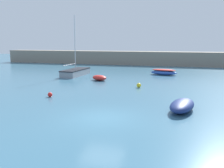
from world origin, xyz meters
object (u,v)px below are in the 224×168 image
(fishing_dinghy_green, at_px, (99,78))
(rowboat_with_red_cover, at_px, (164,72))
(rowboat_white_midwater, at_px, (182,105))
(mooring_buoy_yellow, at_px, (139,85))
(sailboat_tall_mast, at_px, (76,72))
(mooring_buoy_red, at_px, (50,95))

(fishing_dinghy_green, height_order, rowboat_with_red_cover, rowboat_with_red_cover)
(rowboat_white_midwater, bearing_deg, mooring_buoy_yellow, 40.25)
(rowboat_white_midwater, bearing_deg, fishing_dinghy_green, 52.29)
(fishing_dinghy_green, bearing_deg, sailboat_tall_mast, -6.43)
(mooring_buoy_yellow, bearing_deg, mooring_buoy_red, -136.06)
(rowboat_with_red_cover, bearing_deg, mooring_buoy_red, -105.51)
(fishing_dinghy_green, xyz_separation_m, mooring_buoy_red, (-1.11, -9.14, -0.11))
(rowboat_with_red_cover, xyz_separation_m, mooring_buoy_red, (-7.82, -15.84, -0.20))
(sailboat_tall_mast, distance_m, mooring_buoy_red, 12.50)
(fishing_dinghy_green, distance_m, rowboat_white_midwater, 13.87)
(mooring_buoy_red, bearing_deg, rowboat_with_red_cover, 63.72)
(rowboat_white_midwater, distance_m, mooring_buoy_yellow, 8.33)
(fishing_dinghy_green, xyz_separation_m, rowboat_white_midwater, (9.10, -10.48, 0.06))
(rowboat_with_red_cover, height_order, rowboat_white_midwater, rowboat_with_red_cover)
(fishing_dinghy_green, xyz_separation_m, mooring_buoy_yellow, (5.07, -3.18, -0.08))
(fishing_dinghy_green, height_order, mooring_buoy_red, fishing_dinghy_green)
(fishing_dinghy_green, distance_m, sailboat_tall_mast, 5.17)
(fishing_dinghy_green, height_order, mooring_buoy_yellow, fishing_dinghy_green)
(fishing_dinghy_green, xyz_separation_m, rowboat_with_red_cover, (6.71, 6.71, 0.08))
(sailboat_tall_mast, height_order, mooring_buoy_yellow, sailboat_tall_mast)
(sailboat_tall_mast, distance_m, rowboat_white_midwater, 18.93)
(rowboat_with_red_cover, bearing_deg, fishing_dinghy_green, -124.24)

